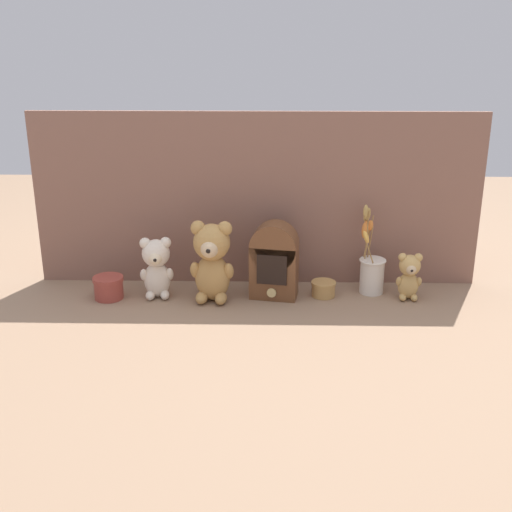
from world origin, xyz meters
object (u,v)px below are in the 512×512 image
Objects in this scene: vintage_radio at (274,260)px; decorative_tin_tall at (109,287)px; teddy_bear_small at (409,275)px; teddy_bear_large at (212,260)px; teddy_bear_medium at (156,266)px; decorative_tin_short at (323,289)px; flower_vase at (371,269)px.

vintage_radio reaches higher than decorative_tin_tall.
teddy_bear_small reaches higher than decorative_tin_tall.
vintage_radio is at bearing 9.23° from teddy_bear_large.
decorative_tin_tall is at bearing -179.02° from teddy_bear_small.
teddy_bear_medium is 0.81× the size of vintage_radio.
teddy_bear_small is 0.30m from decorative_tin_short.
decorative_tin_tall is (-0.37, 0.01, -0.11)m from teddy_bear_large.
teddy_bear_large is at bearing -177.84° from teddy_bear_small.
vintage_radio is 2.55× the size of decorative_tin_tall.
decorative_tin_short is at bearing 176.58° from teddy_bear_small.
decorative_tin_tall reaches higher than decorative_tin_short.
flower_vase is 1.19× the size of vintage_radio.
vintage_radio is at bearing 2.66° from decorative_tin_tall.
flower_vase is at bearing 7.83° from vintage_radio.
teddy_bear_medium is at bearing 5.73° from decorative_tin_tall.
flower_vase is (0.56, 0.08, -0.06)m from teddy_bear_large.
vintage_radio reaches higher than decorative_tin_short.
flower_vase is (0.76, 0.06, -0.03)m from teddy_bear_medium.
teddy_bear_small is at bearing -3.42° from decorative_tin_short.
teddy_bear_medium is at bearing 172.82° from teddy_bear_large.
flower_vase is 3.03× the size of decorative_tin_tall.
teddy_bear_small is 1.05m from decorative_tin_tall.
teddy_bear_small is (0.88, 0.00, -0.03)m from teddy_bear_medium.
teddy_bear_large is at bearing -171.64° from flower_vase.
teddy_bear_medium reaches higher than decorative_tin_tall.
teddy_bear_medium is at bearing -175.65° from flower_vase.
decorative_tin_tall is at bearing -177.34° from vintage_radio.
teddy_bear_medium reaches higher than decorative_tin_short.
decorative_tin_short is at bearing 2.70° from decorative_tin_tall.
teddy_bear_medium is 0.19m from decorative_tin_tall.
teddy_bear_medium is at bearing -179.93° from teddy_bear_small.
teddy_bear_large is 1.05× the size of vintage_radio.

